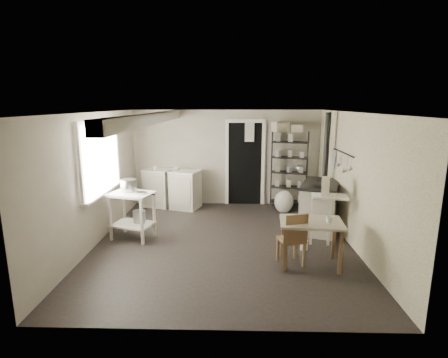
{
  "coord_description": "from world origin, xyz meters",
  "views": [
    {
      "loc": [
        0.17,
        -5.9,
        2.44
      ],
      "look_at": [
        0.0,
        0.3,
        1.1
      ],
      "focal_mm": 28.0,
      "sensor_mm": 36.0,
      "label": 1
    }
  ],
  "objects_px": {
    "shelf_rack": "(289,168)",
    "chair": "(291,234)",
    "prep_table": "(133,217)",
    "base_cabinets": "(172,188)",
    "stove": "(319,207)",
    "work_table": "(310,241)",
    "flour_sack": "(284,203)",
    "stockpot": "(129,188)"
  },
  "relations": [
    {
      "from": "base_cabinets",
      "to": "shelf_rack",
      "type": "xyz_separation_m",
      "value": [
        2.8,
        0.12,
        0.49
      ]
    },
    {
      "from": "stockpot",
      "to": "chair",
      "type": "distance_m",
      "value": 3.04
    },
    {
      "from": "stove",
      "to": "flour_sack",
      "type": "bearing_deg",
      "value": 137.77
    },
    {
      "from": "prep_table",
      "to": "stockpot",
      "type": "height_order",
      "value": "stockpot"
    },
    {
      "from": "base_cabinets",
      "to": "stove",
      "type": "bearing_deg",
      "value": -7.82
    },
    {
      "from": "base_cabinets",
      "to": "work_table",
      "type": "distance_m",
      "value": 4.03
    },
    {
      "from": "chair",
      "to": "base_cabinets",
      "type": "bearing_deg",
      "value": 111.49
    },
    {
      "from": "flour_sack",
      "to": "prep_table",
      "type": "bearing_deg",
      "value": -151.71
    },
    {
      "from": "work_table",
      "to": "chair",
      "type": "bearing_deg",
      "value": 176.45
    },
    {
      "from": "stockpot",
      "to": "stove",
      "type": "distance_m",
      "value": 3.68
    },
    {
      "from": "shelf_rack",
      "to": "work_table",
      "type": "height_order",
      "value": "shelf_rack"
    },
    {
      "from": "shelf_rack",
      "to": "work_table",
      "type": "xyz_separation_m",
      "value": [
        -0.15,
        -3.16,
        -0.57
      ]
    },
    {
      "from": "prep_table",
      "to": "shelf_rack",
      "type": "height_order",
      "value": "shelf_rack"
    },
    {
      "from": "shelf_rack",
      "to": "flour_sack",
      "type": "distance_m",
      "value": 0.91
    },
    {
      "from": "base_cabinets",
      "to": "work_table",
      "type": "xyz_separation_m",
      "value": [
        2.64,
        -3.04,
        -0.08
      ]
    },
    {
      "from": "shelf_rack",
      "to": "flour_sack",
      "type": "relative_size",
      "value": 3.47
    },
    {
      "from": "stockpot",
      "to": "shelf_rack",
      "type": "height_order",
      "value": "shelf_rack"
    },
    {
      "from": "flour_sack",
      "to": "base_cabinets",
      "type": "bearing_deg",
      "value": 171.01
    },
    {
      "from": "base_cabinets",
      "to": "shelf_rack",
      "type": "distance_m",
      "value": 2.84
    },
    {
      "from": "stockpot",
      "to": "stove",
      "type": "bearing_deg",
      "value": 7.93
    },
    {
      "from": "stove",
      "to": "work_table",
      "type": "distance_m",
      "value": 1.69
    },
    {
      "from": "stockpot",
      "to": "chair",
      "type": "bearing_deg",
      "value": -21.18
    },
    {
      "from": "base_cabinets",
      "to": "chair",
      "type": "height_order",
      "value": "base_cabinets"
    },
    {
      "from": "prep_table",
      "to": "stove",
      "type": "bearing_deg",
      "value": 9.61
    },
    {
      "from": "shelf_rack",
      "to": "chair",
      "type": "distance_m",
      "value": 3.21
    },
    {
      "from": "shelf_rack",
      "to": "base_cabinets",
      "type": "bearing_deg",
      "value": -163.73
    },
    {
      "from": "shelf_rack",
      "to": "work_table",
      "type": "relative_size",
      "value": 1.94
    },
    {
      "from": "prep_table",
      "to": "chair",
      "type": "height_order",
      "value": "chair"
    },
    {
      "from": "work_table",
      "to": "chair",
      "type": "distance_m",
      "value": 0.31
    },
    {
      "from": "prep_table",
      "to": "stockpot",
      "type": "bearing_deg",
      "value": 125.36
    },
    {
      "from": "shelf_rack",
      "to": "chair",
      "type": "relative_size",
      "value": 2.11
    },
    {
      "from": "chair",
      "to": "shelf_rack",
      "type": "bearing_deg",
      "value": 65.5
    },
    {
      "from": "stove",
      "to": "chair",
      "type": "xyz_separation_m",
      "value": [
        -0.81,
        -1.59,
        0.04
      ]
    },
    {
      "from": "base_cabinets",
      "to": "stove",
      "type": "height_order",
      "value": "base_cabinets"
    },
    {
      "from": "chair",
      "to": "flour_sack",
      "type": "relative_size",
      "value": 1.65
    },
    {
      "from": "stockpot",
      "to": "flour_sack",
      "type": "distance_m",
      "value": 3.49
    },
    {
      "from": "stockpot",
      "to": "shelf_rack",
      "type": "distance_m",
      "value": 3.84
    },
    {
      "from": "prep_table",
      "to": "stove",
      "type": "height_order",
      "value": "stove"
    },
    {
      "from": "prep_table",
      "to": "chair",
      "type": "distance_m",
      "value": 2.91
    },
    {
      "from": "work_table",
      "to": "flour_sack",
      "type": "xyz_separation_m",
      "value": [
        -0.03,
        2.62,
        -0.14
      ]
    },
    {
      "from": "stockpot",
      "to": "shelf_rack",
      "type": "xyz_separation_m",
      "value": [
        3.25,
        2.06,
        0.01
      ]
    },
    {
      "from": "prep_table",
      "to": "flour_sack",
      "type": "bearing_deg",
      "value": 28.29
    }
  ]
}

